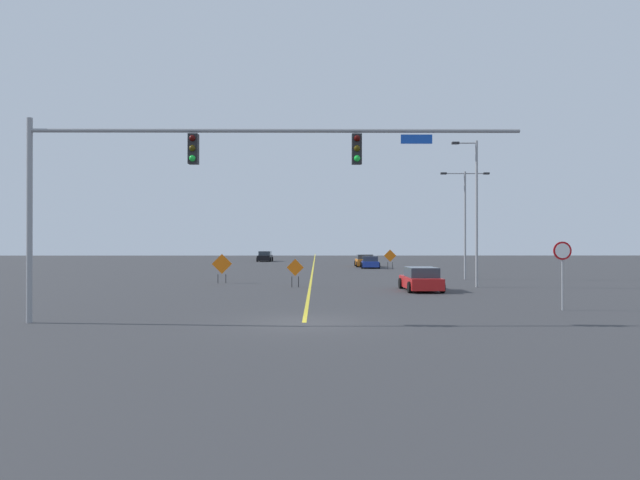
{
  "coord_description": "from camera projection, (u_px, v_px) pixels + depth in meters",
  "views": [
    {
      "loc": [
        0.45,
        -19.15,
        2.81
      ],
      "look_at": [
        0.72,
        32.69,
        3.02
      ],
      "focal_mm": 30.8,
      "sensor_mm": 36.0,
      "label": 1
    }
  ],
  "objects": [
    {
      "name": "construction_sign_right_shoulder",
      "position": [
        295.0,
        269.0,
        34.21
      ],
      "size": [
        1.08,
        0.06,
        1.77
      ],
      "color": "orange",
      "rests_on": "ground"
    },
    {
      "name": "street_lamp_mid_left",
      "position": [
        475.0,
        208.0,
        34.2
      ],
      "size": [
        1.62,
        0.24,
        9.16
      ],
      "color": "gray",
      "rests_on": "ground"
    },
    {
      "name": "car_red_approaching",
      "position": [
        421.0,
        279.0,
        31.73
      ],
      "size": [
        2.09,
        4.22,
        1.37
      ],
      "color": "red",
      "rests_on": "ground"
    },
    {
      "name": "car_blue_distant",
      "position": [
        370.0,
        263.0,
        59.6
      ],
      "size": [
        2.15,
        3.98,
        1.32
      ],
      "color": "#1E389E",
      "rests_on": "ground"
    },
    {
      "name": "road_centre_stripe",
      "position": [
        314.0,
        263.0,
        72.96
      ],
      "size": [
        0.16,
        107.66,
        0.01
      ],
      "color": "yellow",
      "rests_on": "ground"
    },
    {
      "name": "car_black_passing",
      "position": [
        265.0,
        257.0,
        80.37
      ],
      "size": [
        2.14,
        4.2,
        1.5
      ],
      "color": "black",
      "rests_on": "ground"
    },
    {
      "name": "construction_sign_left_lane",
      "position": [
        222.0,
        265.0,
        37.64
      ],
      "size": [
        1.35,
        0.33,
        2.01
      ],
      "color": "orange",
      "rests_on": "ground"
    },
    {
      "name": "stop_sign",
      "position": [
        562.0,
        262.0,
        22.64
      ],
      "size": [
        0.76,
        0.07,
        2.84
      ],
      "color": "gray",
      "rests_on": "ground"
    },
    {
      "name": "construction_sign_median_near",
      "position": [
        390.0,
        257.0,
        56.8
      ],
      "size": [
        1.27,
        0.14,
        2.05
      ],
      "color": "orange",
      "rests_on": "ground"
    },
    {
      "name": "ground",
      "position": [
        304.0,
        323.0,
        19.13
      ],
      "size": [
        193.79,
        193.79,
        0.0
      ],
      "primitive_type": "plane",
      "color": "#38383A"
    },
    {
      "name": "street_lamp_mid_right",
      "position": [
        465.0,
        215.0,
        41.45
      ],
      "size": [
        3.68,
        0.24,
        8.17
      ],
      "color": "gray",
      "rests_on": "ground"
    },
    {
      "name": "traffic_signal_assembly",
      "position": [
        201.0,
        164.0,
        19.13
      ],
      "size": [
        17.23,
        0.44,
        7.15
      ],
      "color": "gray",
      "rests_on": "ground"
    },
    {
      "name": "car_orange_near",
      "position": [
        365.0,
        261.0,
        63.08
      ],
      "size": [
        2.16,
        4.15,
        1.41
      ],
      "color": "orange",
      "rests_on": "ground"
    }
  ]
}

